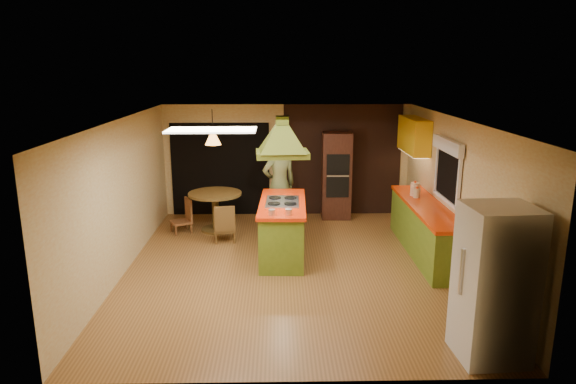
{
  "coord_description": "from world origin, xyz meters",
  "views": [
    {
      "loc": [
        -0.21,
        -8.15,
        3.34
      ],
      "look_at": [
        -0.03,
        0.67,
        1.15
      ],
      "focal_mm": 32.0,
      "sensor_mm": 36.0,
      "label": 1
    }
  ],
  "objects_px": {
    "kitchen_island": "(283,229)",
    "dining_table": "(215,204)",
    "man": "(279,185)",
    "wall_oven": "(336,175)",
    "canister_large": "(415,189)",
    "refrigerator": "(495,284)"
  },
  "relations": [
    {
      "from": "kitchen_island",
      "to": "dining_table",
      "type": "xyz_separation_m",
      "value": [
        -1.36,
        1.45,
        0.07
      ]
    },
    {
      "from": "man",
      "to": "canister_large",
      "type": "distance_m",
      "value": 2.66
    },
    {
      "from": "kitchen_island",
      "to": "wall_oven",
      "type": "height_order",
      "value": "wall_oven"
    },
    {
      "from": "kitchen_island",
      "to": "man",
      "type": "relative_size",
      "value": 1.02
    },
    {
      "from": "kitchen_island",
      "to": "refrigerator",
      "type": "height_order",
      "value": "refrigerator"
    },
    {
      "from": "wall_oven",
      "to": "refrigerator",
      "type": "bearing_deg",
      "value": -77.26
    },
    {
      "from": "man",
      "to": "wall_oven",
      "type": "relative_size",
      "value": 1.03
    },
    {
      "from": "man",
      "to": "wall_oven",
      "type": "xyz_separation_m",
      "value": [
        1.27,
        1.03,
        -0.03
      ]
    },
    {
      "from": "refrigerator",
      "to": "man",
      "type": "bearing_deg",
      "value": 113.9
    },
    {
      "from": "refrigerator",
      "to": "dining_table",
      "type": "bearing_deg",
      "value": 124.52
    },
    {
      "from": "refrigerator",
      "to": "dining_table",
      "type": "distance_m",
      "value": 6.1
    },
    {
      "from": "dining_table",
      "to": "refrigerator",
      "type": "bearing_deg",
      "value": -51.98
    },
    {
      "from": "kitchen_island",
      "to": "dining_table",
      "type": "bearing_deg",
      "value": 135.33
    },
    {
      "from": "man",
      "to": "dining_table",
      "type": "relative_size",
      "value": 1.82
    },
    {
      "from": "canister_large",
      "to": "refrigerator",
      "type": "bearing_deg",
      "value": -92.0
    },
    {
      "from": "refrigerator",
      "to": "canister_large",
      "type": "relative_size",
      "value": 7.46
    },
    {
      "from": "canister_large",
      "to": "man",
      "type": "bearing_deg",
      "value": 165.97
    },
    {
      "from": "refrigerator",
      "to": "dining_table",
      "type": "xyz_separation_m",
      "value": [
        -3.75,
        4.8,
        -0.34
      ]
    },
    {
      "from": "canister_large",
      "to": "wall_oven",
      "type": "bearing_deg",
      "value": 128.11
    },
    {
      "from": "man",
      "to": "canister_large",
      "type": "bearing_deg",
      "value": 141.24
    },
    {
      "from": "wall_oven",
      "to": "canister_large",
      "type": "xyz_separation_m",
      "value": [
        1.31,
        -1.67,
        0.08
      ]
    },
    {
      "from": "wall_oven",
      "to": "canister_large",
      "type": "distance_m",
      "value": 2.12
    }
  ]
}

